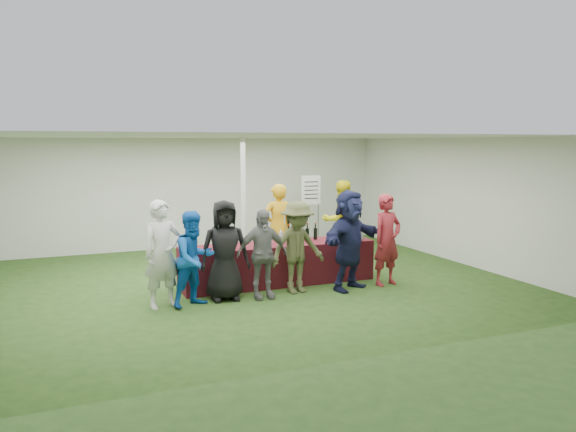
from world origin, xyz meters
name	(u,v)px	position (x,y,z in m)	size (l,w,h in m)	color
ground	(238,284)	(0.00, 0.00, 0.00)	(60.00, 60.00, 0.00)	#284719
tent	(243,204)	(0.50, 1.20, 1.35)	(10.00, 10.00, 10.00)	white
serving_table	(278,263)	(0.70, -0.21, 0.38)	(3.60, 0.80, 0.75)	#56141B
wine_bottles	(302,234)	(1.25, -0.07, 0.87)	(0.62, 0.11, 0.32)	black
wine_glasses	(262,241)	(0.29, -0.48, 0.86)	(2.76, 0.12, 0.16)	silver
water_bottle	(281,237)	(0.79, -0.13, 0.85)	(0.07, 0.07, 0.23)	silver
bar_towel	(350,237)	(2.23, -0.16, 0.77)	(0.25, 0.18, 0.03)	white
dump_bucket	(357,235)	(2.22, -0.43, 0.84)	(0.26, 0.26, 0.18)	slate
wine_list_sign	(311,196)	(2.67, 2.61, 1.32)	(0.50, 0.03, 1.80)	slate
staff_pourer	(278,227)	(1.12, 0.88, 0.88)	(0.64, 0.42, 1.76)	gold
staff_back	(341,221)	(2.75, 1.19, 0.89)	(0.86, 0.67, 1.77)	yellow
customer_0	(163,254)	(-1.52, -0.93, 0.86)	(0.62, 0.41, 1.71)	beige
customer_1	(194,259)	(-1.05, -1.05, 0.76)	(0.74, 0.58, 1.53)	#1152AF
customer_2	(225,250)	(-0.50, -0.88, 0.83)	(0.81, 0.53, 1.66)	black
customer_3	(262,254)	(0.09, -1.04, 0.76)	(0.89, 0.37, 1.51)	slate
customer_4	(297,247)	(0.78, -0.94, 0.80)	(1.03, 0.59, 1.60)	#444727
customer_5	(349,240)	(1.72, -1.09, 0.89)	(1.65, 0.53, 1.78)	#171A3C
customer_6	(387,240)	(2.51, -1.06, 0.83)	(0.61, 0.40, 1.67)	maroon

